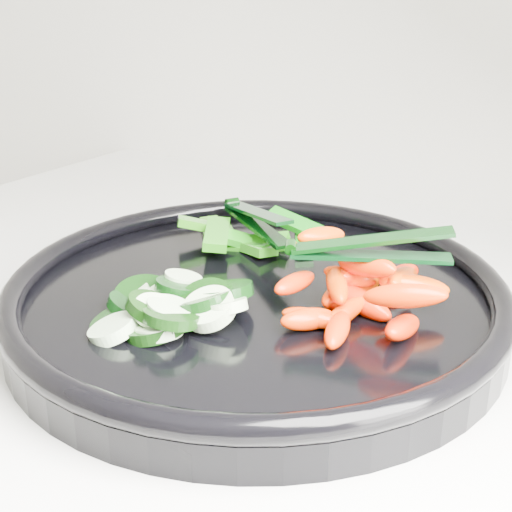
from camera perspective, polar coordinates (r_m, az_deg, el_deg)
The scene contains 6 objects.
veggie_tray at distance 0.54m, azimuth 0.00°, elevation -3.40°, with size 0.43×0.43×0.04m.
cucumber_pile at distance 0.50m, azimuth -6.89°, elevation -3.91°, with size 0.12×0.12×0.04m.
carrot_pile at distance 0.51m, azimuth 8.48°, elevation -2.61°, with size 0.14×0.15×0.06m.
pepper_pile at distance 0.62m, azimuth -0.76°, elevation 1.51°, with size 0.13×0.10×0.03m.
tong_carrot at distance 0.49m, azimuth 8.76°, elevation 0.63°, with size 0.11×0.07×0.02m.
tong_pepper at distance 0.62m, azimuth -0.09°, elevation 3.06°, with size 0.10×0.07×0.02m.
Camera 1 is at (-0.27, 1.26, 1.19)m, focal length 50.00 mm.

